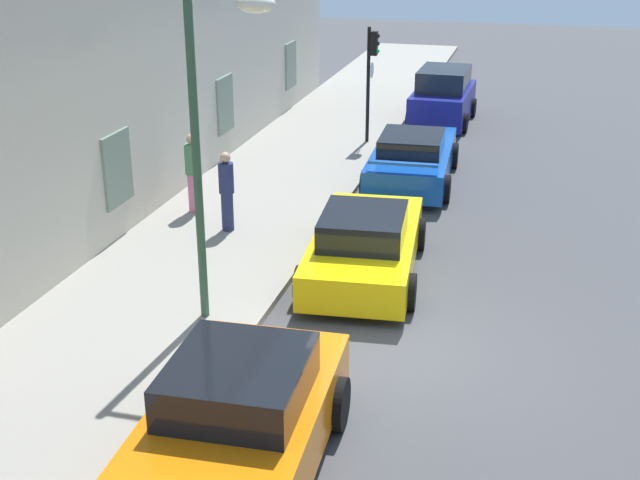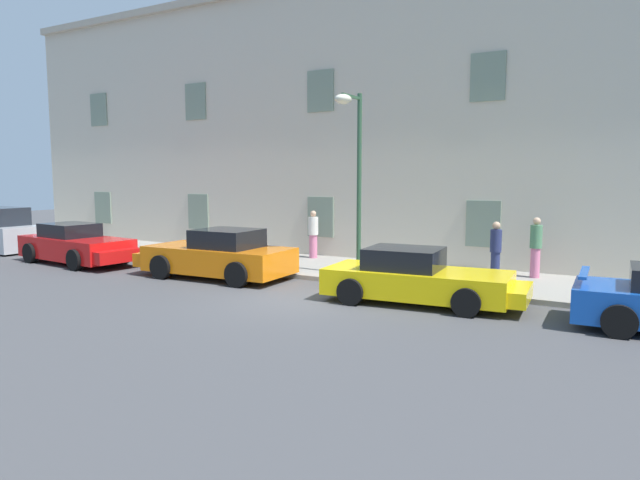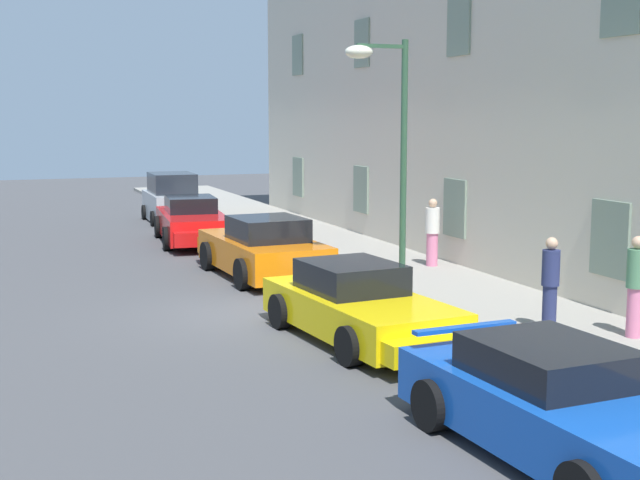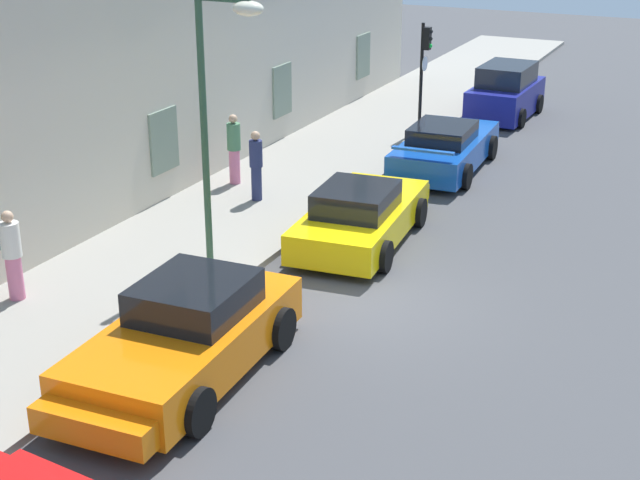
{
  "view_description": "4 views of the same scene",
  "coord_description": "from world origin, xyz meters",
  "px_view_note": "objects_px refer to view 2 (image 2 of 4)",
  "views": [
    {
      "loc": [
        -11.68,
        -1.78,
        6.63
      ],
      "look_at": [
        1.24,
        1.68,
        1.23
      ],
      "focal_mm": 47.1,
      "sensor_mm": 36.0,
      "label": 1
    },
    {
      "loc": [
        7.71,
        -12.07,
        3.18
      ],
      "look_at": [
        -1.0,
        2.88,
        1.19
      ],
      "focal_mm": 32.02,
      "sensor_mm": 36.0,
      "label": 2
    },
    {
      "loc": [
        16.87,
        -4.97,
        4.03
      ],
      "look_at": [
        -0.63,
        1.75,
        1.33
      ],
      "focal_mm": 49.28,
      "sensor_mm": 36.0,
      "label": 3
    },
    {
      "loc": [
        -14.84,
        -6.19,
        7.58
      ],
      "look_at": [
        0.7,
        1.2,
        0.78
      ],
      "focal_mm": 52.56,
      "sensor_mm": 36.0,
      "label": 4
    }
  ],
  "objects_px": {
    "pedestrian_admiring": "(313,234)",
    "pedestrian_bystander": "(496,250)",
    "sportscar_white_middle": "(423,280)",
    "street_lamp": "(353,150)",
    "sportscar_yellow_flank": "(215,256)",
    "sportscar_red_lead": "(79,246)",
    "hatchback_distant": "(0,232)",
    "pedestrian_strolling": "(536,247)"
  },
  "relations": [
    {
      "from": "pedestrian_admiring",
      "to": "pedestrian_bystander",
      "type": "relative_size",
      "value": 1.01
    },
    {
      "from": "sportscar_white_middle",
      "to": "street_lamp",
      "type": "height_order",
      "value": "street_lamp"
    },
    {
      "from": "pedestrian_bystander",
      "to": "pedestrian_admiring",
      "type": "bearing_deg",
      "value": 169.26
    },
    {
      "from": "sportscar_yellow_flank",
      "to": "pedestrian_bystander",
      "type": "bearing_deg",
      "value": 20.86
    },
    {
      "from": "sportscar_white_middle",
      "to": "street_lamp",
      "type": "bearing_deg",
      "value": 148.66
    },
    {
      "from": "sportscar_yellow_flank",
      "to": "pedestrian_bystander",
      "type": "height_order",
      "value": "pedestrian_bystander"
    },
    {
      "from": "sportscar_red_lead",
      "to": "pedestrian_admiring",
      "type": "relative_size",
      "value": 3.0
    },
    {
      "from": "hatchback_distant",
      "to": "pedestrian_strolling",
      "type": "relative_size",
      "value": 2.05
    },
    {
      "from": "sportscar_red_lead",
      "to": "pedestrian_strolling",
      "type": "height_order",
      "value": "pedestrian_strolling"
    },
    {
      "from": "sportscar_white_middle",
      "to": "pedestrian_strolling",
      "type": "xyz_separation_m",
      "value": [
        1.91,
        4.35,
        0.47
      ]
    },
    {
      "from": "sportscar_red_lead",
      "to": "street_lamp",
      "type": "bearing_deg",
      "value": 10.62
    },
    {
      "from": "sportscar_white_middle",
      "to": "sportscar_red_lead",
      "type": "bearing_deg",
      "value": -179.34
    },
    {
      "from": "hatchback_distant",
      "to": "street_lamp",
      "type": "relative_size",
      "value": 0.68
    },
    {
      "from": "pedestrian_admiring",
      "to": "sportscar_red_lead",
      "type": "bearing_deg",
      "value": -146.37
    },
    {
      "from": "sportscar_yellow_flank",
      "to": "street_lamp",
      "type": "relative_size",
      "value": 0.93
    },
    {
      "from": "street_lamp",
      "to": "pedestrian_bystander",
      "type": "height_order",
      "value": "street_lamp"
    },
    {
      "from": "hatchback_distant",
      "to": "sportscar_red_lead",
      "type": "bearing_deg",
      "value": -5.25
    },
    {
      "from": "sportscar_white_middle",
      "to": "hatchback_distant",
      "type": "relative_size",
      "value": 1.38
    },
    {
      "from": "sportscar_white_middle",
      "to": "pedestrian_strolling",
      "type": "relative_size",
      "value": 2.81
    },
    {
      "from": "hatchback_distant",
      "to": "pedestrian_admiring",
      "type": "xyz_separation_m",
      "value": [
        12.74,
        4.14,
        0.21
      ]
    },
    {
      "from": "pedestrian_strolling",
      "to": "pedestrian_bystander",
      "type": "bearing_deg",
      "value": -128.37
    },
    {
      "from": "street_lamp",
      "to": "pedestrian_bystander",
      "type": "distance_m",
      "value": 5.03
    },
    {
      "from": "street_lamp",
      "to": "pedestrian_bystander",
      "type": "relative_size",
      "value": 3.17
    },
    {
      "from": "sportscar_white_middle",
      "to": "street_lamp",
      "type": "relative_size",
      "value": 0.93
    },
    {
      "from": "street_lamp",
      "to": "hatchback_distant",
      "type": "bearing_deg",
      "value": -175.09
    },
    {
      "from": "hatchback_distant",
      "to": "sportscar_white_middle",
      "type": "bearing_deg",
      "value": -1.16
    },
    {
      "from": "sportscar_red_lead",
      "to": "sportscar_white_middle",
      "type": "bearing_deg",
      "value": 0.66
    },
    {
      "from": "sportscar_red_lead",
      "to": "street_lamp",
      "type": "xyz_separation_m",
      "value": [
        10.02,
        1.88,
        3.27
      ]
    },
    {
      "from": "pedestrian_strolling",
      "to": "pedestrian_bystander",
      "type": "relative_size",
      "value": 1.05
    },
    {
      "from": "sportscar_red_lead",
      "to": "pedestrian_bystander",
      "type": "relative_size",
      "value": 3.04
    },
    {
      "from": "sportscar_white_middle",
      "to": "pedestrian_bystander",
      "type": "distance_m",
      "value": 3.39
    },
    {
      "from": "hatchback_distant",
      "to": "sportscar_yellow_flank",
      "type": "bearing_deg",
      "value": -0.79
    },
    {
      "from": "sportscar_red_lead",
      "to": "pedestrian_bystander",
      "type": "height_order",
      "value": "pedestrian_bystander"
    },
    {
      "from": "pedestrian_admiring",
      "to": "pedestrian_strolling",
      "type": "xyz_separation_m",
      "value": [
        7.76,
        -0.17,
        0.04
      ]
    },
    {
      "from": "sportscar_red_lead",
      "to": "pedestrian_bystander",
      "type": "bearing_deg",
      "value": 13.62
    },
    {
      "from": "sportscar_yellow_flank",
      "to": "sportscar_white_middle",
      "type": "xyz_separation_m",
      "value": [
        6.86,
        -0.22,
        -0.07
      ]
    },
    {
      "from": "sportscar_yellow_flank",
      "to": "pedestrian_bystander",
      "type": "relative_size",
      "value": 2.96
    },
    {
      "from": "sportscar_red_lead",
      "to": "pedestrian_strolling",
      "type": "bearing_deg",
      "value": 16.93
    },
    {
      "from": "sportscar_red_lead",
      "to": "hatchback_distant",
      "type": "bearing_deg",
      "value": 174.75
    },
    {
      "from": "hatchback_distant",
      "to": "street_lamp",
      "type": "height_order",
      "value": "street_lamp"
    },
    {
      "from": "hatchback_distant",
      "to": "pedestrian_strolling",
      "type": "distance_m",
      "value": 20.88
    },
    {
      "from": "sportscar_yellow_flank",
      "to": "street_lamp",
      "type": "distance_m",
      "value": 5.38
    }
  ]
}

